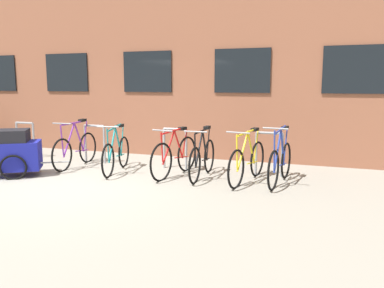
% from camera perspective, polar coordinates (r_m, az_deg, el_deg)
% --- Properties ---
extents(ground_plane, '(42.00, 42.00, 0.00)m').
position_cam_1_polar(ground_plane, '(7.35, -17.22, -5.83)').
color(ground_plane, gray).
extents(storefront_building, '(28.00, 7.84, 6.28)m').
position_cam_1_polar(storefront_building, '(13.55, 0.76, 14.51)').
color(storefront_building, brown).
rests_on(storefront_building, ground).
extents(bike_rack, '(6.56, 0.05, 0.89)m').
position_cam_1_polar(bike_rack, '(8.69, -8.66, 0.27)').
color(bike_rack, gray).
rests_on(bike_rack, ground).
extents(bicycle_blue, '(0.44, 1.66, 1.10)m').
position_cam_1_polar(bicycle_blue, '(7.26, 12.89, -2.65)').
color(bicycle_blue, black).
rests_on(bicycle_blue, ground).
extents(bicycle_yellow, '(0.49, 1.75, 1.01)m').
position_cam_1_polar(bicycle_yellow, '(7.29, 8.19, -2.52)').
color(bicycle_yellow, black).
rests_on(bicycle_yellow, ground).
extents(bicycle_purple, '(0.44, 1.73, 1.05)m').
position_cam_1_polar(bicycle_purple, '(8.91, -16.81, -0.70)').
color(bicycle_purple, black).
rests_on(bicycle_purple, ground).
extents(bicycle_teal, '(0.50, 1.67, 1.02)m').
position_cam_1_polar(bicycle_teal, '(8.19, -11.11, -1.39)').
color(bicycle_teal, black).
rests_on(bicycle_teal, ground).
extents(bicycle_red, '(0.46, 1.70, 0.98)m').
position_cam_1_polar(bicycle_red, '(7.70, -2.55, -1.77)').
color(bicycle_red, black).
rests_on(bicycle_red, ground).
extents(bicycle_black, '(0.44, 1.69, 1.00)m').
position_cam_1_polar(bicycle_black, '(7.56, 1.56, -2.07)').
color(bicycle_black, black).
rests_on(bicycle_black, ground).
extents(bike_trailer, '(1.39, 1.05, 0.95)m').
position_cam_1_polar(bike_trailer, '(8.40, -24.70, -1.04)').
color(bike_trailer, navy).
rests_on(bike_trailer, ground).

